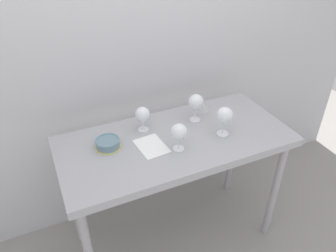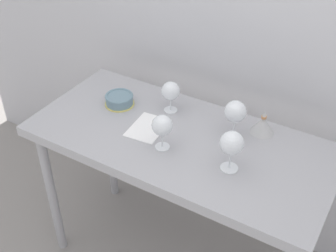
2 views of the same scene
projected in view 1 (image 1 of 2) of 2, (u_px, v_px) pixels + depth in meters
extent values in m
plane|color=gray|center=(174.00, 235.00, 2.45)|extent=(6.00, 6.00, 0.00)
cube|color=silver|center=(144.00, 47.00, 2.11)|extent=(3.80, 0.04, 2.60)
cube|color=#A2A2A7|center=(175.00, 140.00, 1.97)|extent=(1.40, 0.64, 0.04)
cube|color=#A2A2A7|center=(202.00, 174.00, 1.72)|extent=(1.40, 0.01, 0.05)
cylinder|color=#A2A2A7|center=(275.00, 191.00, 2.24)|extent=(0.05, 0.05, 0.86)
cylinder|color=#A2A2A7|center=(72.00, 197.00, 2.19)|extent=(0.05, 0.05, 0.86)
cylinder|color=#A2A2A7|center=(232.00, 149.00, 2.63)|extent=(0.05, 0.05, 0.86)
cylinder|color=white|center=(179.00, 148.00, 1.86)|extent=(0.07, 0.07, 0.00)
cylinder|color=white|center=(179.00, 143.00, 1.84)|extent=(0.01, 0.01, 0.08)
sphere|color=white|center=(179.00, 132.00, 1.80)|extent=(0.09, 0.09, 0.09)
cylinder|color=#5E0D1E|center=(179.00, 134.00, 1.80)|extent=(0.06, 0.06, 0.02)
cylinder|color=white|center=(195.00, 120.00, 2.12)|extent=(0.07, 0.07, 0.00)
cylinder|color=white|center=(195.00, 113.00, 2.09)|extent=(0.01, 0.01, 0.09)
sphere|color=white|center=(196.00, 102.00, 2.05)|extent=(0.10, 0.10, 0.10)
cylinder|color=maroon|center=(196.00, 104.00, 2.06)|extent=(0.07, 0.07, 0.02)
cylinder|color=white|center=(143.00, 129.00, 2.02)|extent=(0.07, 0.07, 0.00)
cylinder|color=white|center=(143.00, 124.00, 2.00)|extent=(0.01, 0.01, 0.07)
sphere|color=white|center=(143.00, 114.00, 1.96)|extent=(0.09, 0.09, 0.09)
cylinder|color=maroon|center=(143.00, 116.00, 1.97)|extent=(0.06, 0.06, 0.02)
cylinder|color=white|center=(223.00, 133.00, 1.99)|extent=(0.08, 0.08, 0.00)
cylinder|color=white|center=(223.00, 127.00, 1.96)|extent=(0.01, 0.01, 0.09)
sphere|color=white|center=(225.00, 115.00, 1.91)|extent=(0.10, 0.10, 0.10)
cylinder|color=maroon|center=(224.00, 118.00, 1.92)|extent=(0.07, 0.07, 0.02)
cube|color=white|center=(151.00, 146.00, 1.88)|extent=(0.17, 0.22, 0.00)
cylinder|color=#DBCC66|center=(108.00, 147.00, 1.87)|extent=(0.15, 0.15, 0.01)
cylinder|color=slate|center=(108.00, 143.00, 1.86)|extent=(0.14, 0.14, 0.04)
torus|color=slate|center=(107.00, 140.00, 1.85)|extent=(0.14, 0.14, 0.01)
cone|color=#B7B7B7|center=(202.00, 105.00, 2.21)|extent=(0.11, 0.11, 0.08)
cylinder|color=#C17F4C|center=(202.00, 99.00, 2.18)|extent=(0.02, 0.02, 0.01)
cone|color=#B7B7B7|center=(202.00, 96.00, 2.17)|extent=(0.02, 0.02, 0.03)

